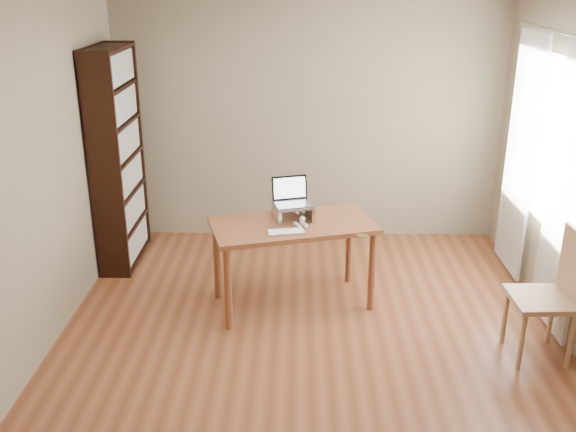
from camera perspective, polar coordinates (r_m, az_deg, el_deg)
The scene contains 10 objects.
room at distance 4.58m, azimuth 2.58°, elevation 2.92°, with size 4.04×4.54×2.64m.
bookshelf at distance 6.36m, azimuth -14.90°, elevation 4.99°, with size 0.30×0.90×2.10m.
curtains at distance 5.73m, azimuth 21.64°, elevation 3.77°, with size 0.03×1.90×2.25m.
desk at distance 5.39m, azimuth 0.46°, elevation -1.66°, with size 1.48×1.02×0.75m.
laptop_stand at distance 5.40m, azimuth 0.47°, elevation 0.48°, with size 0.32×0.25×0.13m.
laptop at distance 5.41m, azimuth 0.48°, elevation 1.72°, with size 0.35×0.33×0.22m.
keyboard at distance 5.14m, azimuth -0.17°, elevation -1.44°, with size 0.33×0.19×0.02m.
coaster at distance 5.12m, azimuth 6.64°, elevation -1.75°, with size 0.10×0.10×0.01m, color #512F1B.
cat at distance 5.43m, azimuth 0.43°, elevation 0.45°, with size 0.25×0.49×0.16m.
chair at distance 5.07m, azimuth 22.54°, elevation -6.18°, with size 0.46×0.46×1.00m.
Camera 1 is at (-0.10, -4.34, 2.70)m, focal length 40.00 mm.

